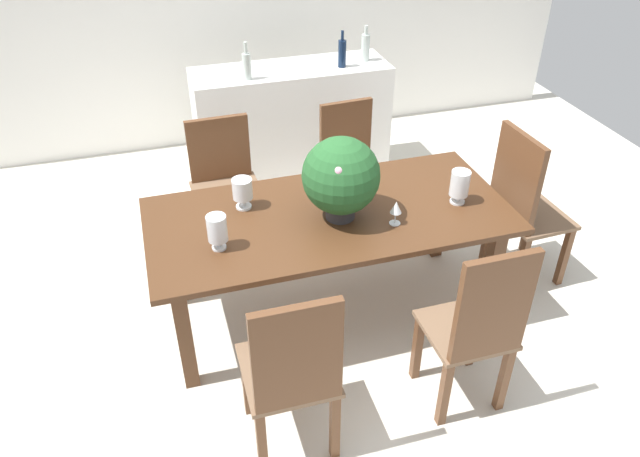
{
  "coord_description": "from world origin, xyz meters",
  "views": [
    {
      "loc": [
        -0.9,
        -2.9,
        2.68
      ],
      "look_at": [
        -0.01,
        0.06,
        0.54
      ],
      "focal_mm": 34.35,
      "sensor_mm": 36.0,
      "label": 1
    }
  ],
  "objects_px": {
    "chair_near_right": "(478,326)",
    "wine_glass": "(396,208)",
    "dining_table": "(329,226)",
    "crystal_vase_center_near": "(217,229)",
    "chair_far_left": "(224,179)",
    "chair_near_left": "(293,371)",
    "chair_foot_end": "(522,201)",
    "chair_far_right": "(351,161)",
    "wine_bottle_amber": "(365,47)",
    "kitchen_counter": "(292,123)",
    "wine_bottle_tall": "(342,53)",
    "flower_centerpiece": "(341,177)",
    "wine_bottle_dark": "(247,65)",
    "crystal_vase_right": "(242,190)",
    "crystal_vase_left": "(460,184)"
  },
  "relations": [
    {
      "from": "crystal_vase_left",
      "to": "wine_bottle_dark",
      "type": "relative_size",
      "value": 0.72
    },
    {
      "from": "chair_foot_end",
      "to": "crystal_vase_left",
      "type": "bearing_deg",
      "value": 98.47
    },
    {
      "from": "chair_far_left",
      "to": "chair_far_right",
      "type": "distance_m",
      "value": 0.94
    },
    {
      "from": "chair_near_right",
      "to": "wine_glass",
      "type": "bearing_deg",
      "value": -78.3
    },
    {
      "from": "chair_near_right",
      "to": "crystal_vase_center_near",
      "type": "bearing_deg",
      "value": -34.64
    },
    {
      "from": "flower_centerpiece",
      "to": "kitchen_counter",
      "type": "xyz_separation_m",
      "value": [
        0.19,
        1.86,
        -0.53
      ]
    },
    {
      "from": "chair_near_right",
      "to": "wine_glass",
      "type": "height_order",
      "value": "chair_near_right"
    },
    {
      "from": "kitchen_counter",
      "to": "wine_bottle_amber",
      "type": "relative_size",
      "value": 5.61
    },
    {
      "from": "chair_far_right",
      "to": "wine_bottle_amber",
      "type": "distance_m",
      "value": 1.09
    },
    {
      "from": "chair_near_left",
      "to": "chair_far_right",
      "type": "bearing_deg",
      "value": -115.82
    },
    {
      "from": "crystal_vase_left",
      "to": "kitchen_counter",
      "type": "xyz_separation_m",
      "value": [
        -0.52,
        1.91,
        -0.39
      ]
    },
    {
      "from": "chair_near_left",
      "to": "dining_table",
      "type": "bearing_deg",
      "value": -115.92
    },
    {
      "from": "chair_far_right",
      "to": "crystal_vase_right",
      "type": "height_order",
      "value": "chair_far_right"
    },
    {
      "from": "dining_table",
      "to": "wine_glass",
      "type": "height_order",
      "value": "wine_glass"
    },
    {
      "from": "crystal_vase_right",
      "to": "crystal_vase_center_near",
      "type": "bearing_deg",
      "value": -119.36
    },
    {
      "from": "wine_bottle_dark",
      "to": "wine_bottle_tall",
      "type": "bearing_deg",
      "value": 3.81
    },
    {
      "from": "chair_far_right",
      "to": "crystal_vase_right",
      "type": "xyz_separation_m",
      "value": [
        -0.93,
        -0.73,
        0.33
      ]
    },
    {
      "from": "flower_centerpiece",
      "to": "chair_near_left",
      "type": "bearing_deg",
      "value": -120.17
    },
    {
      "from": "crystal_vase_center_near",
      "to": "kitchen_counter",
      "type": "bearing_deg",
      "value": 65.22
    },
    {
      "from": "chair_near_right",
      "to": "crystal_vase_center_near",
      "type": "xyz_separation_m",
      "value": [
        -1.13,
        0.78,
        0.28
      ]
    },
    {
      "from": "chair_far_right",
      "to": "wine_glass",
      "type": "distance_m",
      "value": 1.2
    },
    {
      "from": "flower_centerpiece",
      "to": "chair_near_right",
      "type": "bearing_deg",
      "value": -64.29
    },
    {
      "from": "wine_bottle_amber",
      "to": "crystal_vase_center_near",
      "type": "bearing_deg",
      "value": -128.2
    },
    {
      "from": "wine_glass",
      "to": "chair_far_right",
      "type": "bearing_deg",
      "value": 82.8
    },
    {
      "from": "dining_table",
      "to": "chair_near_left",
      "type": "distance_m",
      "value": 1.06
    },
    {
      "from": "kitchen_counter",
      "to": "wine_bottle_tall",
      "type": "distance_m",
      "value": 0.72
    },
    {
      "from": "crystal_vase_center_near",
      "to": "wine_glass",
      "type": "distance_m",
      "value": 0.98
    },
    {
      "from": "chair_near_left",
      "to": "wine_bottle_amber",
      "type": "bearing_deg",
      "value": -115.47
    },
    {
      "from": "wine_bottle_amber",
      "to": "flower_centerpiece",
      "type": "bearing_deg",
      "value": -114.0
    },
    {
      "from": "crystal_vase_left",
      "to": "wine_glass",
      "type": "xyz_separation_m",
      "value": [
        -0.44,
        -0.1,
        -0.02
      ]
    },
    {
      "from": "chair_far_left",
      "to": "chair_near_left",
      "type": "relative_size",
      "value": 0.9
    },
    {
      "from": "chair_far_right",
      "to": "crystal_vase_center_near",
      "type": "bearing_deg",
      "value": -139.78
    },
    {
      "from": "chair_far_right",
      "to": "wine_bottle_tall",
      "type": "distance_m",
      "value": 0.96
    },
    {
      "from": "kitchen_counter",
      "to": "wine_bottle_tall",
      "type": "relative_size",
      "value": 5.53
    },
    {
      "from": "crystal_vase_center_near",
      "to": "wine_bottle_tall",
      "type": "distance_m",
      "value": 2.28
    },
    {
      "from": "chair_far_left",
      "to": "dining_table",
      "type": "bearing_deg",
      "value": -64.87
    },
    {
      "from": "wine_bottle_amber",
      "to": "chair_near_right",
      "type": "bearing_deg",
      "value": -98.27
    },
    {
      "from": "wine_glass",
      "to": "dining_table",
      "type": "bearing_deg",
      "value": 146.96
    },
    {
      "from": "chair_far_left",
      "to": "crystal_vase_right",
      "type": "xyz_separation_m",
      "value": [
        0.01,
        -0.74,
        0.33
      ]
    },
    {
      "from": "chair_far_left",
      "to": "chair_far_right",
      "type": "xyz_separation_m",
      "value": [
        0.94,
        -0.0,
        -0.0
      ]
    },
    {
      "from": "flower_centerpiece",
      "to": "crystal_vase_right",
      "type": "height_order",
      "value": "flower_centerpiece"
    },
    {
      "from": "dining_table",
      "to": "crystal_vase_center_near",
      "type": "distance_m",
      "value": 0.71
    },
    {
      "from": "crystal_vase_left",
      "to": "wine_bottle_dark",
      "type": "bearing_deg",
      "value": 116.95
    },
    {
      "from": "wine_bottle_amber",
      "to": "wine_bottle_dark",
      "type": "bearing_deg",
      "value": -172.3
    },
    {
      "from": "crystal_vase_center_near",
      "to": "chair_near_right",
      "type": "bearing_deg",
      "value": -34.61
    },
    {
      "from": "chair_foot_end",
      "to": "wine_glass",
      "type": "relative_size",
      "value": 7.52
    },
    {
      "from": "crystal_vase_left",
      "to": "wine_glass",
      "type": "distance_m",
      "value": 0.45
    },
    {
      "from": "chair_far_right",
      "to": "kitchen_counter",
      "type": "bearing_deg",
      "value": 100.69
    },
    {
      "from": "flower_centerpiece",
      "to": "crystal_vase_left",
      "type": "relative_size",
      "value": 2.35
    },
    {
      "from": "chair_near_left",
      "to": "wine_bottle_tall",
      "type": "xyz_separation_m",
      "value": [
        1.11,
        2.65,
        0.5
      ]
    }
  ]
}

